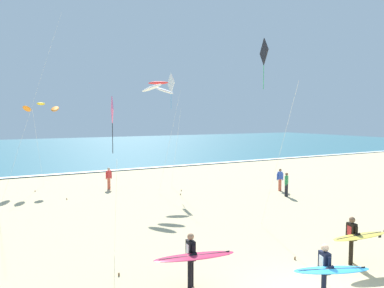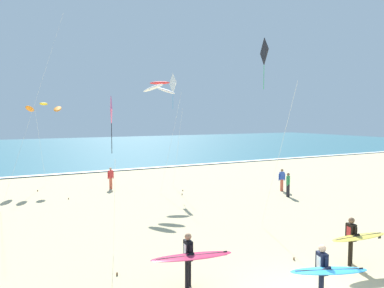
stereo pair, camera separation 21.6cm
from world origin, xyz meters
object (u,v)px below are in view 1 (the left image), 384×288
surfer_lead (328,270)px  kite_diamond_ivory_high (171,85)px  kite_arc_golden_near (41,107)px  kite_arc_scarlet_far (158,87)px  bystander_red_top (109,178)px  kite_diamond_charcoal_close (265,58)px  surfer_third (193,256)px  surfer_trailing (355,237)px  bystander_blue_top (280,180)px  kite_diamond_rose_distant (112,116)px  bystander_green_top (286,184)px

surfer_lead → kite_diamond_ivory_high: size_ratio=0.27×
kite_arc_golden_near → kite_diamond_ivory_high: 10.09m
kite_arc_scarlet_far → kite_diamond_ivory_high: 2.69m
surfer_lead → bystander_red_top: (-1.30, 18.59, -0.23)m
kite_diamond_charcoal_close → surfer_lead: bearing=-114.6°
kite_diamond_charcoal_close → kite_arc_golden_near: bearing=117.4°
kite_arc_golden_near → kite_diamond_ivory_high: (8.60, -5.03, 1.60)m
kite_arc_golden_near → bystander_red_top: 7.68m
surfer_third → kite_diamond_charcoal_close: size_ratio=0.30×
surfer_trailing → bystander_red_top: 17.69m
kite_arc_scarlet_far → kite_arc_golden_near: bearing=134.2°
kite_diamond_ivory_high → kite_diamond_charcoal_close: bearing=-91.4°
surfer_third → kite_diamond_ivory_high: bearing=67.9°
kite_arc_golden_near → bystander_red_top: bearing=-43.5°
surfer_trailing → bystander_red_top: size_ratio=1.38×
surfer_third → bystander_red_top: size_ratio=1.65×
kite_arc_scarlet_far → surfer_third: bearing=-108.0°
kite_arc_golden_near → kite_diamond_charcoal_close: 18.22m
bystander_blue_top → surfer_third: bearing=-141.2°
kite_diamond_rose_distant → bystander_green_top: kite_diamond_rose_distant is taller
surfer_lead → surfer_third: same height
bystander_red_top → surfer_lead: bearing=-86.0°
kite_arc_scarlet_far → bystander_red_top: (-2.67, 3.08, -6.45)m
kite_arc_scarlet_far → bystander_blue_top: kite_arc_scarlet_far is taller
kite_arc_golden_near → bystander_red_top: kite_arc_golden_near is taller
kite_diamond_ivory_high → bystander_green_top: 10.91m
surfer_lead → bystander_green_top: bearing=51.7°
surfer_lead → kite_arc_golden_near: size_ratio=0.37×
surfer_third → kite_arc_scarlet_far: bearing=72.0°
surfer_trailing → kite_arc_golden_near: size_ratio=0.34×
kite_diamond_ivory_high → kite_diamond_charcoal_close: 11.06m
surfer_lead → kite_diamond_charcoal_close: bearing=65.4°
bystander_green_top → kite_diamond_charcoal_close: bearing=-141.9°
surfer_lead → bystander_green_top: surfer_lead is taller
surfer_lead → bystander_red_top: size_ratio=1.47×
kite_arc_scarlet_far → kite_diamond_charcoal_close: 9.27m
surfer_lead → surfer_trailing: (3.01, 1.44, -0.00)m
kite_arc_scarlet_far → kite_diamond_ivory_high: bearing=46.7°
bystander_red_top → bystander_green_top: size_ratio=1.00×
kite_arc_golden_near → bystander_green_top: kite_arc_golden_near is taller
kite_diamond_charcoal_close → kite_arc_scarlet_far: bearing=99.7°
kite_arc_scarlet_far → bystander_green_top: (7.15, -4.72, -6.45)m
kite_diamond_charcoal_close → bystander_green_top: bearing=38.1°
surfer_lead → bystander_blue_top: (9.38, 12.36, -0.23)m
surfer_trailing → kite_arc_scarlet_far: (-1.63, 14.08, 6.21)m
surfer_trailing → kite_arc_scarlet_far: size_ratio=0.29×
kite_diamond_rose_distant → surfer_third: bearing=-70.0°
bystander_blue_top → bystander_red_top: 12.36m
kite_diamond_ivory_high → kite_arc_scarlet_far: bearing=-133.3°
kite_arc_golden_near → kite_diamond_ivory_high: size_ratio=0.75×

